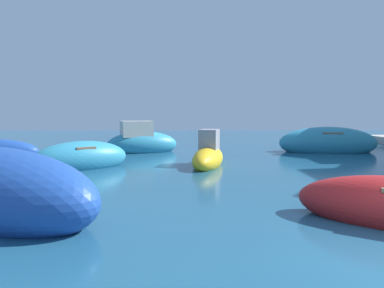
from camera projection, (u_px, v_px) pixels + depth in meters
The scene contains 4 objects.
moored_boat_0 at pixel (208, 156), 14.05m from camera, with size 1.88×3.62×1.72m.
moored_boat_2 at pixel (328, 143), 19.06m from camera, with size 5.50×2.39×1.82m.
moored_boat_4 at pixel (82, 158), 13.43m from camera, with size 3.92×3.44×1.39m.
moored_boat_7 at pixel (142, 142), 18.95m from camera, with size 4.27×2.91×2.07m.
Camera 1 is at (-3.56, -4.20, 2.16)m, focal length 31.87 mm.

